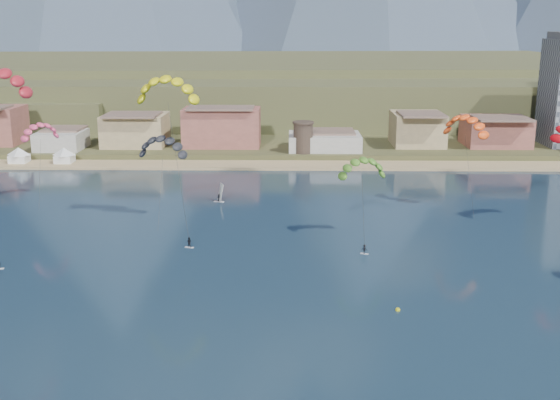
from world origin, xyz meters
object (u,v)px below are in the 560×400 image
(kitesurfer_green, at_px, (363,165))
(windsurfer, at_px, (220,196))
(buoy, at_px, (398,310))
(watchtower, at_px, (303,137))
(kitesurfer_yellow, at_px, (167,86))

(kitesurfer_green, xyz_separation_m, windsurfer, (-27.09, 24.58, -11.78))
(windsurfer, height_order, buoy, windsurfer)
(watchtower, distance_m, windsurfer, 49.17)
(kitesurfer_yellow, bearing_deg, windsurfer, 67.17)
(kitesurfer_green, relative_size, buoy, 24.68)
(windsurfer, bearing_deg, buoy, -62.42)
(watchtower, height_order, kitesurfer_green, kitesurfer_green)
(watchtower, distance_m, kitesurfer_yellow, 69.79)
(kitesurfer_green, relative_size, windsurfer, 4.07)
(kitesurfer_yellow, bearing_deg, kitesurfer_green, -12.91)
(watchtower, xyz_separation_m, windsurfer, (-18.25, -45.37, -5.14))
(watchtower, bearing_deg, kitesurfer_yellow, -112.16)
(watchtower, xyz_separation_m, kitesurfer_green, (8.84, -69.95, 6.65))
(kitesurfer_yellow, bearing_deg, buoy, -47.03)
(kitesurfer_yellow, relative_size, buoy, 46.30)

